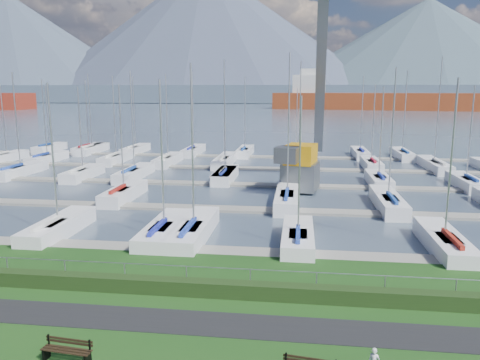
# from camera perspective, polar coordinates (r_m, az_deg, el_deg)

# --- Properties ---
(path) EXTENTS (160.00, 2.00, 0.04)m
(path) POSITION_cam_1_polar(r_m,az_deg,el_deg) (19.86, -5.71, -16.91)
(path) COLOR black
(path) RESTS_ON grass
(water) EXTENTS (800.00, 540.00, 0.20)m
(water) POSITION_cam_1_polar(r_m,az_deg,el_deg) (280.28, 6.48, 8.97)
(water) COLOR #425061
(hedge) EXTENTS (80.00, 0.70, 0.70)m
(hedge) POSITION_cam_1_polar(r_m,az_deg,el_deg) (22.00, -4.18, -13.01)
(hedge) COLOR #1D3312
(hedge) RESTS_ON grass
(fence) EXTENTS (80.00, 0.04, 0.04)m
(fence) POSITION_cam_1_polar(r_m,az_deg,el_deg) (22.03, -4.01, -10.57)
(fence) COLOR gray
(fence) RESTS_ON grass
(foothill) EXTENTS (900.00, 80.00, 12.00)m
(foothill) POSITION_cam_1_polar(r_m,az_deg,el_deg) (350.12, 6.69, 10.41)
(foothill) COLOR #49596B
(foothill) RESTS_ON water
(mountains) EXTENTS (1190.00, 360.00, 115.00)m
(mountains) POSITION_cam_1_polar(r_m,az_deg,el_deg) (426.36, 7.96, 15.95)
(mountains) COLOR #3D4C59
(mountains) RESTS_ON water
(docks) EXTENTS (90.00, 41.60, 0.25)m
(docks) POSITION_cam_1_polar(r_m,az_deg,el_deg) (47.23, 2.14, -0.61)
(docks) COLOR slate
(docks) RESTS_ON water
(bench_left) EXTENTS (1.83, 0.60, 0.85)m
(bench_left) POSITION_cam_1_polar(r_m,az_deg,el_deg) (18.22, -20.31, -18.89)
(bench_left) COLOR black
(bench_left) RESTS_ON grass
(person) EXTENTS (0.45, 0.39, 1.05)m
(person) POSITION_cam_1_polar(r_m,az_deg,el_deg) (17.14, 16.03, -20.24)
(person) COLOR silver
(person) RESTS_ON grass
(crane) EXTENTS (4.89, 13.41, 22.35)m
(crane) POSITION_cam_1_polar(r_m,az_deg,el_deg) (45.31, 8.06, 5.89)
(crane) COLOR slate
(crane) RESTS_ON water
(cargo_ship_mid) EXTENTS (111.01, 36.96, 21.50)m
(cargo_ship_mid) POSITION_cam_1_polar(r_m,az_deg,el_deg) (233.73, 16.72, 9.13)
(cargo_ship_mid) COLOR maroon
(cargo_ship_mid) RESTS_ON water
(sailboat_fleet) EXTENTS (74.59, 49.06, 13.57)m
(sailboat_fleet) POSITION_cam_1_polar(r_m,az_deg,el_deg) (49.73, -1.27, 6.55)
(sailboat_fleet) COLOR navy
(sailboat_fleet) RESTS_ON water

